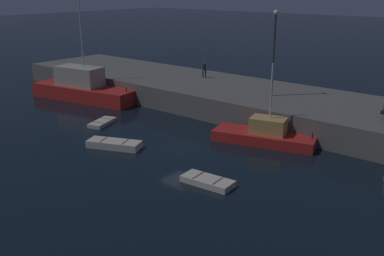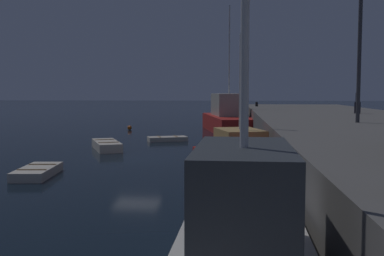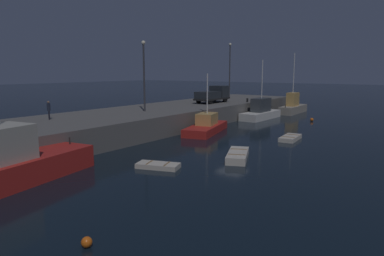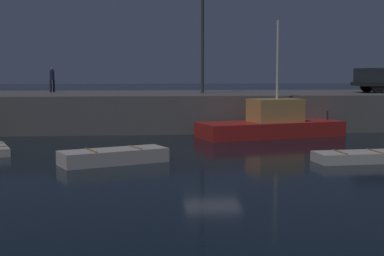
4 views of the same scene
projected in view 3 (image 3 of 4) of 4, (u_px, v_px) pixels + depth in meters
The scene contains 15 objects.
ground_plane at pixel (232, 145), 31.59m from camera, with size 320.00×320.00×0.00m, color black.
pier_quay at pixel (134, 121), 38.65m from camera, with size 63.84×10.97×2.20m.
fishing_trawler_red at pixel (293, 107), 55.13m from camera, with size 7.71×2.21×9.34m.
fishing_boat_blue at pixel (261, 112), 48.58m from camera, with size 7.92×2.73×8.12m.
fishing_boat_orange at pixel (206, 126), 37.91m from camera, with size 8.44×4.75×6.35m.
dinghy_orange_near at pixel (158, 166), 24.04m from camera, with size 2.18×3.20×0.38m.
rowboat_white_mid at pixel (238, 155), 26.49m from camera, with size 4.36×2.95×0.59m.
dinghy_red_small at pixel (290, 138), 33.80m from camera, with size 3.45×1.70×0.44m.
mooring_buoy_near at pixel (312, 120), 46.34m from camera, with size 0.45×0.45×0.45m, color orange.
mooring_buoy_mid at pixel (87, 242), 13.22m from camera, with size 0.43×0.43×0.43m, color orange.
lamp_post_west at pixel (144, 70), 37.96m from camera, with size 0.44×0.44×7.66m.
lamp_post_east at pixel (230, 66), 57.39m from camera, with size 0.44×0.44×8.91m.
utility_truck at pixel (213, 94), 49.06m from camera, with size 6.05×2.33×2.34m.
dockworker at pixel (49, 109), 32.09m from camera, with size 0.43×0.43×1.70m.
bollard_west at pixel (247, 100), 50.01m from camera, with size 0.28×0.28×0.54m, color black.
Camera 3 is at (-27.18, -15.21, 6.64)m, focal length 32.60 mm.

